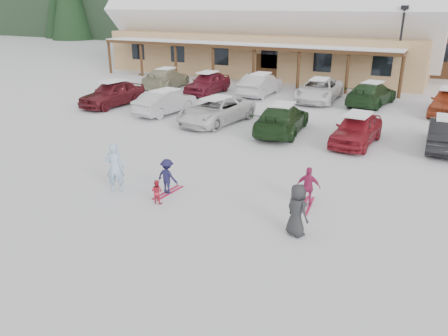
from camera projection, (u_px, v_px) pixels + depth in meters
The scene contains 22 objects.
ground at pixel (202, 205), 14.04m from camera, with size 160.00×160.00×0.00m, color silver.
day_lodge at pixel (267, 28), 39.76m from camera, with size 29.12×12.50×10.38m.
lamp_post at pixel (400, 44), 30.95m from camera, with size 0.50×0.25×5.96m.
conifer_0 at pixel (131, 7), 48.07m from camera, with size 4.40×4.40×10.20m.
adult_skier at pixel (115, 167), 14.82m from camera, with size 0.63×0.42×1.74m, color #97B9D5.
toddler_red at pixel (157, 192), 14.07m from camera, with size 0.39×0.30×0.80m, color #BC2437.
child_navy at pixel (167, 176), 14.74m from camera, with size 0.79×0.46×1.23m, color #18163B.
skis_child_navy at pixel (168, 193), 14.95m from camera, with size 0.20×1.40×0.03m, color #A1173C.
child_magenta at pixel (308, 187), 13.79m from camera, with size 0.77×0.32×1.31m, color #A22456.
skis_child_magenta at pixel (307, 205), 14.02m from camera, with size 0.20×1.40×0.03m, color #A1173C.
bystander_dark at pixel (297, 210), 12.00m from camera, with size 0.74×0.48×1.52m, color #272729.
parked_car_0 at pixel (112, 94), 27.35m from camera, with size 1.85×4.59×1.56m, color #5B161D.
parked_car_1 at pixel (165, 102), 25.43m from camera, with size 1.47×4.22×1.39m, color #B1B1B5.
parked_car_2 at pixel (216, 110), 23.46m from camera, with size 2.29×4.97×1.38m, color silver.
parked_car_3 at pixel (282, 119), 21.68m from camera, with size 2.00×4.92×1.43m, color #1D3819.
parked_car_4 at pixel (357, 129), 19.93m from camera, with size 1.66×4.14×1.41m, color maroon.
parked_car_5 at pixel (446, 134), 19.24m from camera, with size 1.50×4.29×1.41m, color black.
parked_car_7 at pixel (166, 78), 33.09m from camera, with size 2.09×5.14×1.49m, color tan.
parked_car_8 at pixel (208, 83), 31.09m from camera, with size 1.80×4.48×1.53m, color maroon.
parked_car_9 at pixel (261, 85), 30.50m from camera, with size 1.62×4.64×1.53m, color #AFADB2.
parked_car_10 at pixel (319, 90), 28.80m from camera, with size 2.42×5.24×1.46m, color white.
parked_car_11 at pixel (371, 94), 27.59m from camera, with size 2.03×4.99×1.45m, color #21401F.
Camera 1 is at (6.42, -10.99, 6.10)m, focal length 35.00 mm.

